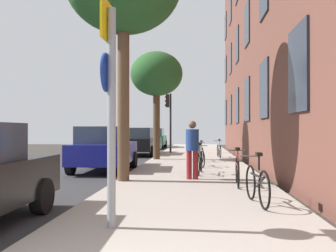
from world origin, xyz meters
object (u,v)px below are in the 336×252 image
object	(u,v)px
bicycle_0	(257,184)
car_1	(104,148)
pedestrian_0	(192,146)
bicycle_2	(200,162)
bicycle_4	(201,153)
bicycle_5	(219,150)
tree_far	(157,75)
car_2	(141,141)
car_3	(153,138)
bicycle_1	(237,170)
bicycle_3	(200,157)
traffic_light	(169,112)
sign_post	(110,95)

from	to	relation	value
bicycle_0	car_1	size ratio (longest dim) A/B	0.41
pedestrian_0	car_1	xyz separation A→B (m)	(-3.24, 2.79, -0.22)
bicycle_2	pedestrian_0	size ratio (longest dim) A/B	1.02
bicycle_2	bicycle_4	size ratio (longest dim) A/B	1.04
bicycle_2	bicycle_5	distance (m)	7.27
tree_far	car_1	size ratio (longest dim) A/B	1.29
car_2	car_3	distance (m)	8.34
bicycle_1	car_3	distance (m)	21.05
bicycle_4	bicycle_5	distance (m)	2.57
bicycle_2	bicycle_3	size ratio (longest dim) A/B	1.06
bicycle_1	bicycle_4	size ratio (longest dim) A/B	1.06
tree_far	bicycle_0	bearing A→B (deg)	-73.88
traffic_light	car_2	world-z (taller)	traffic_light
car_2	bicycle_4	bearing A→B (deg)	-55.45
traffic_light	car_2	bearing A→B (deg)	-141.82
car_1	bicycle_2	bearing A→B (deg)	-23.27
bicycle_1	car_3	world-z (taller)	car_3
bicycle_0	bicycle_1	world-z (taller)	bicycle_0
sign_post	car_3	xyz separation A→B (m)	(-2.31, 24.80, -1.17)
tree_far	bicycle_4	distance (m)	4.33
tree_far	bicycle_3	size ratio (longest dim) A/B	3.23
bicycle_5	car_3	distance (m)	11.90
bicycle_0	car_1	distance (m)	7.74
bicycle_0	bicycle_4	world-z (taller)	bicycle_0
bicycle_4	car_1	distance (m)	4.86
bicycle_5	bicycle_0	bearing A→B (deg)	-89.89
tree_far	bicycle_2	distance (m)	7.13
bicycle_0	bicycle_4	distance (m)	9.65
pedestrian_0	bicycle_2	bearing A→B (deg)	80.38
bicycle_0	pedestrian_0	world-z (taller)	pedestrian_0
bicycle_2	car_2	size ratio (longest dim) A/B	0.38
bicycle_0	bicycle_1	bearing A→B (deg)	92.63
tree_far	bicycle_1	distance (m)	9.44
pedestrian_0	bicycle_1	bearing A→B (deg)	-43.75
sign_post	bicycle_3	world-z (taller)	sign_post
tree_far	bicycle_1	size ratio (longest dim) A/B	3.00
sign_post	pedestrian_0	size ratio (longest dim) A/B	1.98
bicycle_5	pedestrian_0	size ratio (longest dim) A/B	1.02
bicycle_4	car_2	world-z (taller)	car_2
bicycle_0	bicycle_4	size ratio (longest dim) A/B	1.01
sign_post	bicycle_0	bearing A→B (deg)	38.06
bicycle_1	bicycle_3	bearing A→B (deg)	100.91
sign_post	car_3	world-z (taller)	sign_post
car_3	tree_far	bearing A→B (deg)	-82.56
bicycle_4	pedestrian_0	size ratio (longest dim) A/B	0.98
bicycle_4	pedestrian_0	world-z (taller)	pedestrian_0
sign_post	tree_far	world-z (taller)	tree_far
bicycle_4	bicycle_5	world-z (taller)	bicycle_5
tree_far	car_1	world-z (taller)	tree_far
tree_far	bicycle_5	bearing A→B (deg)	24.77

